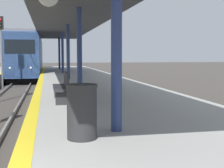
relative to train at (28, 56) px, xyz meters
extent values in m
cube|color=black|center=(0.00, 0.07, -2.00)|extent=(2.44, 17.54, 0.55)
cube|color=#33518C|center=(0.00, 0.07, 0.12)|extent=(2.87, 19.49, 3.68)
cube|color=yellow|center=(0.00, -9.59, 0.12)|extent=(2.81, 0.16, 3.61)
cube|color=black|center=(0.00, -9.65, 0.76)|extent=(2.30, 0.06, 1.11)
cube|color=#59595E|center=(0.00, 0.07, 2.08)|extent=(2.44, 18.52, 0.24)
sphere|color=white|center=(-0.79, -9.65, -0.90)|extent=(0.18, 0.18, 0.18)
sphere|color=white|center=(0.79, -9.65, -0.90)|extent=(0.18, 0.18, 0.18)
cylinder|color=#595959|center=(-1.04, -12.09, -0.21)|extent=(0.12, 0.12, 4.14)
cube|color=black|center=(-1.04, -12.09, 2.31)|extent=(0.36, 0.20, 0.90)
sphere|color=red|center=(-1.04, -12.22, 2.52)|extent=(0.16, 0.16, 0.16)
sphere|color=black|center=(-1.04, -12.22, 2.31)|extent=(0.16, 0.16, 0.16)
sphere|color=black|center=(-1.04, -12.22, 2.11)|extent=(0.16, 0.16, 0.16)
cylinder|color=navy|center=(3.33, -29.11, 0.31)|extent=(0.21, 0.21, 3.38)
cylinder|color=navy|center=(3.33, -22.25, 0.31)|extent=(0.21, 0.21, 3.38)
cylinder|color=navy|center=(3.33, -15.39, 0.31)|extent=(0.21, 0.21, 3.38)
cylinder|color=navy|center=(3.33, -8.53, 0.31)|extent=(0.21, 0.21, 3.38)
cylinder|color=navy|center=(3.33, -1.67, 0.31)|extent=(0.21, 0.21, 3.38)
cube|color=#3F3F44|center=(3.33, -15.39, 2.10)|extent=(4.10, 34.30, 0.20)
cylinder|color=#262628|center=(2.61, -29.55, -0.92)|extent=(0.52, 0.52, 0.90)
cylinder|color=#262626|center=(2.61, -29.55, -0.44)|extent=(0.55, 0.55, 0.06)
cube|color=#28282D|center=(2.43, -24.92, -0.94)|extent=(0.44, 1.91, 0.08)
cube|color=#28282D|center=(2.62, -24.92, -0.68)|extent=(0.06, 1.91, 0.44)
cube|color=#262628|center=(2.43, -25.68, -1.18)|extent=(0.35, 0.08, 0.40)
cube|color=#262628|center=(2.43, -24.15, -1.18)|extent=(0.35, 0.08, 0.40)
camera|label=1|loc=(2.03, -34.92, 0.08)|focal=50.00mm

